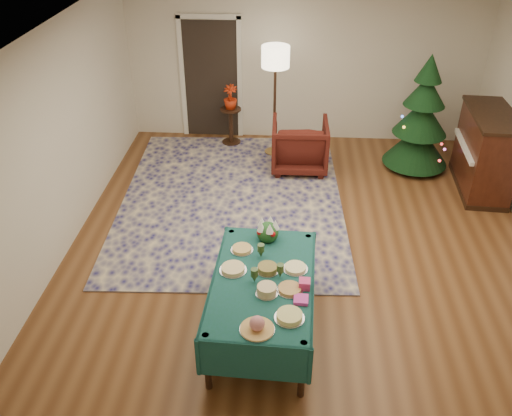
# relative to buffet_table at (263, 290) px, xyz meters

# --- Properties ---
(room_shell) EXTENTS (7.00, 7.00, 7.00)m
(room_shell) POSITION_rel_buffet_table_xyz_m (0.43, 1.41, 0.80)
(room_shell) COLOR #593319
(room_shell) RESTS_ON ground
(doorway) EXTENTS (1.08, 0.04, 2.16)m
(doorway) POSITION_rel_buffet_table_xyz_m (-1.17, 4.89, 0.54)
(doorway) COLOR black
(doorway) RESTS_ON ground
(rug) EXTENTS (3.37, 4.33, 0.02)m
(rug) POSITION_rel_buffet_table_xyz_m (-0.60, 2.63, -0.54)
(rug) COLOR #181654
(rug) RESTS_ON ground
(buffet_table) EXTENTS (1.11, 1.82, 0.69)m
(buffet_table) POSITION_rel_buffet_table_xyz_m (0.00, 0.00, 0.00)
(buffet_table) COLOR black
(buffet_table) RESTS_ON ground
(platter_0) EXTENTS (0.32, 0.32, 0.15)m
(platter_0) POSITION_rel_buffet_table_xyz_m (-0.01, -0.70, 0.20)
(platter_0) COLOR silver
(platter_0) RESTS_ON buffet_table
(platter_1) EXTENTS (0.28, 0.28, 0.06)m
(platter_1) POSITION_rel_buffet_table_xyz_m (0.27, -0.53, 0.16)
(platter_1) COLOR silver
(platter_1) RESTS_ON buffet_table
(platter_2) EXTENTS (0.22, 0.22, 0.09)m
(platter_2) POSITION_rel_buffet_table_xyz_m (0.05, -0.21, 0.18)
(platter_2) COLOR silver
(platter_2) RESTS_ON buffet_table
(platter_3) EXTENTS (0.26, 0.26, 0.04)m
(platter_3) POSITION_rel_buffet_table_xyz_m (0.27, -0.15, 0.16)
(platter_3) COLOR silver
(platter_3) RESTS_ON buffet_table
(platter_4) EXTENTS (0.28, 0.28, 0.05)m
(platter_4) POSITION_rel_buffet_table_xyz_m (-0.31, 0.12, 0.16)
(platter_4) COLOR silver
(platter_4) RESTS_ON buffet_table
(platter_5) EXTENTS (0.23, 0.23, 0.07)m
(platter_5) POSITION_rel_buffet_table_xyz_m (0.04, 0.14, 0.17)
(platter_5) COLOR silver
(platter_5) RESTS_ON buffet_table
(platter_6) EXTENTS (0.26, 0.26, 0.04)m
(platter_6) POSITION_rel_buffet_table_xyz_m (0.32, 0.18, 0.16)
(platter_6) COLOR silver
(platter_6) RESTS_ON buffet_table
(platter_7) EXTENTS (0.24, 0.24, 0.04)m
(platter_7) POSITION_rel_buffet_table_xyz_m (-0.25, 0.47, 0.16)
(platter_7) COLOR silver
(platter_7) RESTS_ON buffet_table
(goblet_0) EXTENTS (0.07, 0.07, 0.16)m
(goblet_0) POSITION_rel_buffet_table_xyz_m (-0.04, 0.36, 0.22)
(goblet_0) COLOR #2D471E
(goblet_0) RESTS_ON buffet_table
(goblet_1) EXTENTS (0.07, 0.07, 0.16)m
(goblet_1) POSITION_rel_buffet_table_xyz_m (0.17, 0.05, 0.22)
(goblet_1) COLOR #2D471E
(goblet_1) RESTS_ON buffet_table
(goblet_2) EXTENTS (0.07, 0.07, 0.16)m
(goblet_2) POSITION_rel_buffet_table_xyz_m (-0.08, -0.04, 0.22)
(goblet_2) COLOR #2D471E
(goblet_2) RESTS_ON buffet_table
(napkin_stack) EXTENTS (0.14, 0.14, 0.04)m
(napkin_stack) POSITION_rel_buffet_table_xyz_m (0.38, -0.29, 0.16)
(napkin_stack) COLOR #CF39A8
(napkin_stack) RESTS_ON buffet_table
(gift_box) EXTENTS (0.11, 0.11, 0.09)m
(gift_box) POSITION_rel_buffet_table_xyz_m (0.41, -0.10, 0.18)
(gift_box) COLOR #DC3D7C
(gift_box) RESTS_ON buffet_table
(centerpiece) EXTENTS (0.25, 0.25, 0.29)m
(centerpiece) POSITION_rel_buffet_table_xyz_m (0.01, 0.69, 0.26)
(centerpiece) COLOR #1E4C1E
(centerpiece) RESTS_ON buffet_table
(armchair) EXTENTS (0.89, 0.83, 0.90)m
(armchair) POSITION_rel_buffet_table_xyz_m (0.39, 3.68, -0.11)
(armchair) COLOR #44140E
(armchair) RESTS_ON ground
(floor_lamp) EXTENTS (0.44, 0.44, 1.83)m
(floor_lamp) POSITION_rel_buffet_table_xyz_m (-0.04, 4.21, 1.00)
(floor_lamp) COLOR #A57F3F
(floor_lamp) RESTS_ON ground
(side_table) EXTENTS (0.36, 0.36, 0.65)m
(side_table) POSITION_rel_buffet_table_xyz_m (-0.81, 4.54, -0.24)
(side_table) COLOR black
(side_table) RESTS_ON ground
(potted_plant) EXTENTS (0.23, 0.41, 0.23)m
(potted_plant) POSITION_rel_buffet_table_xyz_m (-0.81, 4.54, 0.21)
(potted_plant) COLOR #B5280C
(potted_plant) RESTS_ON side_table
(christmas_tree) EXTENTS (1.35, 1.35, 1.86)m
(christmas_tree) POSITION_rel_buffet_table_xyz_m (2.26, 3.84, 0.28)
(christmas_tree) COLOR black
(christmas_tree) RESTS_ON ground
(piano) EXTENTS (0.74, 1.44, 1.21)m
(piano) POSITION_rel_buffet_table_xyz_m (3.11, 3.22, 0.04)
(piano) COLOR black
(piano) RESTS_ON ground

